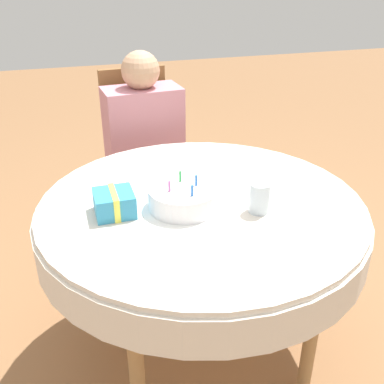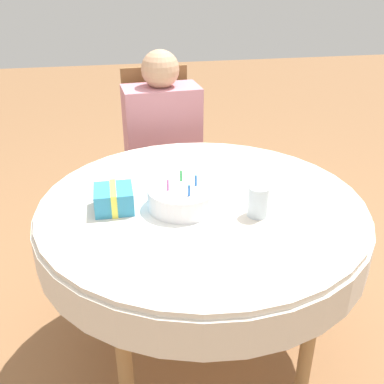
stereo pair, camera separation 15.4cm
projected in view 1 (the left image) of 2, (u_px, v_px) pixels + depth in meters
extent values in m
plane|color=#8C603D|center=(200.00, 349.00, 1.91)|extent=(12.00, 12.00, 0.00)
cylinder|color=silver|center=(201.00, 203.00, 1.58)|extent=(1.14, 1.14, 0.02)
cylinder|color=silver|center=(201.00, 221.00, 1.62)|extent=(1.16, 1.16, 0.13)
cylinder|color=#A37A4C|center=(136.00, 364.00, 1.40)|extent=(0.05, 0.05, 0.70)
cylinder|color=#A37A4C|center=(313.00, 322.00, 1.56)|extent=(0.05, 0.05, 0.70)
cylinder|color=#A37A4C|center=(109.00, 253.00, 1.93)|extent=(0.05, 0.05, 0.70)
cylinder|color=#A37A4C|center=(243.00, 230.00, 2.09)|extent=(0.05, 0.05, 0.70)
cube|color=brown|center=(146.00, 176.00, 2.42)|extent=(0.42, 0.42, 0.04)
cube|color=brown|center=(134.00, 117.00, 2.44)|extent=(0.35, 0.05, 0.53)
cylinder|color=brown|center=(126.00, 233.00, 2.33)|extent=(0.04, 0.04, 0.41)
cylinder|color=brown|center=(186.00, 221.00, 2.44)|extent=(0.04, 0.04, 0.41)
cylinder|color=brown|center=(112.00, 204.00, 2.61)|extent=(0.04, 0.04, 0.41)
cylinder|color=brown|center=(167.00, 194.00, 2.72)|extent=(0.04, 0.04, 0.41)
cylinder|color=tan|center=(138.00, 227.00, 2.36)|extent=(0.09, 0.09, 0.45)
cylinder|color=tan|center=(173.00, 220.00, 2.42)|extent=(0.09, 0.09, 0.45)
cube|color=#C67F8E|center=(144.00, 133.00, 2.31)|extent=(0.40, 0.24, 0.46)
sphere|color=tan|center=(140.00, 70.00, 2.16)|extent=(0.19, 0.19, 0.19)
cube|color=white|center=(184.00, 207.00, 1.53)|extent=(0.29, 0.29, 0.00)
cylinder|color=white|center=(183.00, 198.00, 1.51)|extent=(0.24, 0.24, 0.07)
cylinder|color=blue|center=(196.00, 180.00, 1.50)|extent=(0.01, 0.01, 0.04)
cylinder|color=green|center=(180.00, 176.00, 1.53)|extent=(0.01, 0.01, 0.04)
cylinder|color=#D166B2|center=(169.00, 186.00, 1.47)|extent=(0.01, 0.01, 0.04)
cylinder|color=blue|center=(192.00, 191.00, 1.44)|extent=(0.01, 0.01, 0.04)
cylinder|color=silver|center=(259.00, 198.00, 1.48)|extent=(0.07, 0.07, 0.10)
cube|color=teal|center=(114.00, 203.00, 1.48)|extent=(0.13, 0.13, 0.08)
cube|color=#EAE54C|center=(114.00, 203.00, 1.48)|extent=(0.02, 0.13, 0.08)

